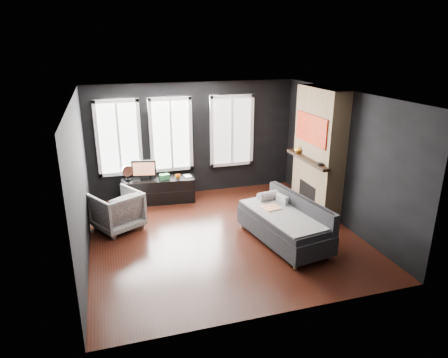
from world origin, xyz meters
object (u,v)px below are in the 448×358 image
object	(u,v)px
book	(184,172)
monitor	(144,169)
sofa	(284,221)
media_console	(158,190)
mantel_vase	(298,149)
armchair	(117,209)
mug	(178,176)

from	to	relation	value
book	monitor	bearing A→B (deg)	173.39
sofa	book	distance (m)	2.97
sofa	media_console	xyz separation A→B (m)	(-1.95, 2.68, -0.14)
sofa	mantel_vase	xyz separation A→B (m)	(1.06, 1.63, 0.89)
sofa	monitor	xyz separation A→B (m)	(-2.25, 2.74, 0.40)
monitor	mantel_vase	bearing A→B (deg)	-7.73
armchair	media_console	size ratio (longest dim) A/B	0.52
monitor	mantel_vase	distance (m)	3.52
armchair	mantel_vase	bearing A→B (deg)	152.50
armchair	book	xyz separation A→B (m)	(1.61, 1.15, 0.25)
media_console	mantel_vase	xyz separation A→B (m)	(3.01, -1.05, 1.03)
mug	book	world-z (taller)	book
mug	mantel_vase	xyz separation A→B (m)	(2.56, -0.94, 0.68)
media_console	book	distance (m)	0.73
armchair	monitor	world-z (taller)	monitor
sofa	media_console	size ratio (longest dim) A/B	1.19
armchair	media_console	bearing A→B (deg)	-159.17
armchair	mantel_vase	distance (m)	4.10
sofa	mug	bearing A→B (deg)	110.26
armchair	book	size ratio (longest dim) A/B	4.07
monitor	book	distance (m)	0.93
media_console	book	bearing A→B (deg)	1.33
armchair	mug	xyz separation A→B (m)	(1.44, 1.08, 0.20)
media_console	book	world-z (taller)	book
book	mantel_vase	world-z (taller)	mantel_vase
mug	media_console	bearing A→B (deg)	166.35
mantel_vase	armchair	bearing A→B (deg)	-177.93
monitor	book	world-z (taller)	monitor
sofa	armchair	distance (m)	3.30
mug	monitor	bearing A→B (deg)	167.11
media_console	monitor	bearing A→B (deg)	173.72
media_console	book	xyz separation A→B (m)	(0.62, -0.04, 0.39)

